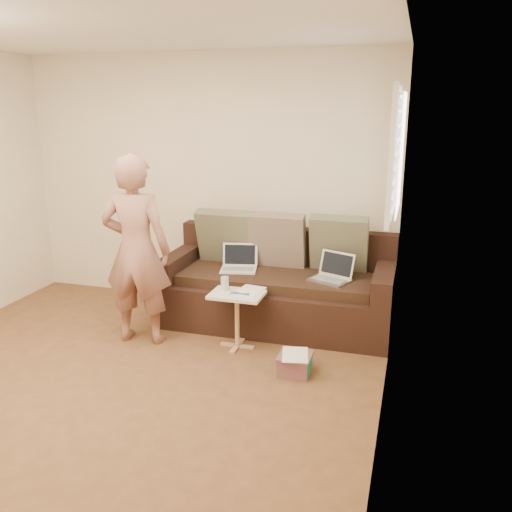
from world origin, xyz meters
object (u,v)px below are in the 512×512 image
Objects in this scene: laptop_silver at (329,281)px; side_table at (237,320)px; striped_box at (295,364)px; sofa at (277,282)px; laptop_white at (238,271)px; drinking_glass at (225,284)px; person at (136,250)px.

laptop_silver reaches higher than side_table.
striped_box is (0.60, -0.34, -0.17)m from side_table.
sofa is 0.39m from laptop_white.
drinking_glass reaches higher than side_table.
laptop_silver reaches higher than drinking_glass.
laptop_silver is (0.52, -0.11, 0.10)m from sofa.
striped_box is at bearing -61.76° from laptop_white.
striped_box is at bearing -75.78° from laptop_silver.
laptop_white is 2.85× the size of drinking_glass.
side_table is (0.18, -0.58, -0.27)m from laptop_white.
laptop_silver is at bearing 28.81° from drinking_glass.
person is 1.08m from side_table.
drinking_glass is at bearing -128.82° from laptop_silver.
person is at bearing -146.41° from sofa.
sofa is 1.10m from striped_box.
drinking_glass reaches higher than striped_box.
laptop_silver is 0.21× the size of person.
laptop_white is 0.68× the size of side_table.
side_table is at bearing -107.70° from sofa.
striped_box is (-0.12, -0.85, -0.44)m from laptop_silver.
drinking_glass is 0.46× the size of striped_box.
laptop_white is 0.20× the size of person.
side_table is (-0.20, -0.62, -0.17)m from sofa.
drinking_glass is (-0.85, -0.47, 0.04)m from laptop_silver.
person is 3.36× the size of side_table.
striped_box is (0.73, -0.39, -0.48)m from drinking_glass.
striped_box is at bearing 164.77° from person.
drinking_glass is (-0.33, -0.58, 0.14)m from sofa.
sofa is at bearing 112.50° from striped_box.
striped_box is at bearing -67.50° from sofa.
person reaches higher than side_table.
laptop_white is 1.04m from person.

